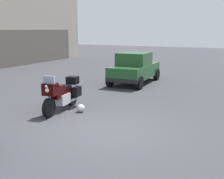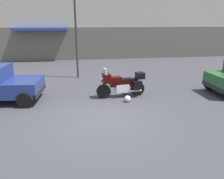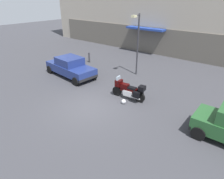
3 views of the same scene
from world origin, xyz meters
The scene contains 6 objects.
ground_plane centered at (0.00, 0.00, 0.00)m, with size 80.00×80.00×0.00m, color #38383D.
motorcycle centered at (1.15, 2.31, 0.62)m, with size 2.26×0.86×1.36m.
helmet centered at (1.27, 1.62, 0.14)m, with size 0.28×0.28×0.28m, color silver.
car_sedan_far centered at (-4.69, 2.55, 0.78)m, with size 4.68×2.25×1.56m.
streetlamp_curbside centered at (-0.84, 6.09, 2.88)m, with size 0.28×0.94×4.73m.
bollard_curbside centered at (-6.16, 6.07, 0.53)m, with size 0.16×0.16×1.00m.
Camera 3 is at (7.33, -6.85, 5.91)m, focal length 31.64 mm.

